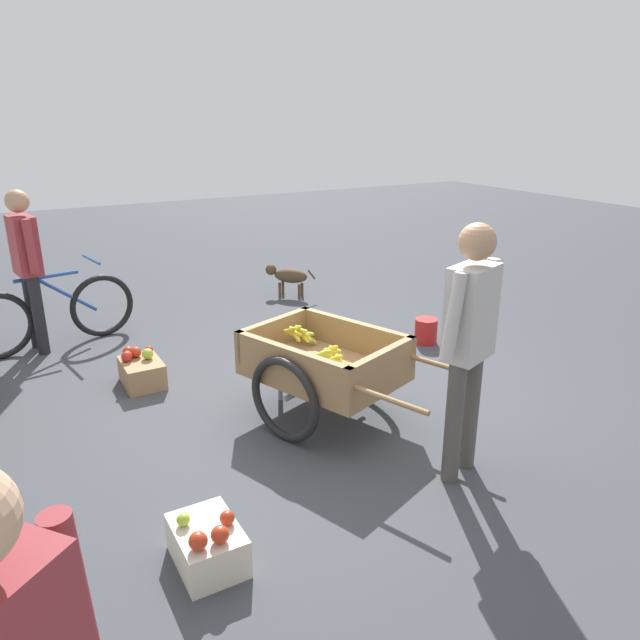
# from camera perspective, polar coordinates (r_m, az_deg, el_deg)

# --- Properties ---
(ground_plane) EXTENTS (24.00, 24.00, 0.00)m
(ground_plane) POSITION_cam_1_polar(r_m,az_deg,el_deg) (4.94, -0.25, -7.87)
(ground_plane) COLOR #3D3F44
(fruit_cart) EXTENTS (1.81, 1.28, 0.69)m
(fruit_cart) POSITION_cam_1_polar(r_m,az_deg,el_deg) (4.53, 0.45, -4.38)
(fruit_cart) COLOR #937047
(fruit_cart) RESTS_ON ground
(vendor_person) EXTENTS (0.30, 0.54, 1.65)m
(vendor_person) POSITION_cam_1_polar(r_m,az_deg,el_deg) (3.75, 14.01, -1.01)
(vendor_person) COLOR #4C4742
(vendor_person) RESTS_ON ground
(bicycle) EXTENTS (0.48, 1.65, 0.85)m
(bicycle) POSITION_cam_1_polar(r_m,az_deg,el_deg) (6.52, -24.07, 0.58)
(bicycle) COLOR black
(bicycle) RESTS_ON ground
(cyclist_person) EXTENTS (0.51, 0.25, 1.58)m
(cyclist_person) POSITION_cam_1_polar(r_m,az_deg,el_deg) (6.34, -26.10, 5.33)
(cyclist_person) COLOR black
(cyclist_person) RESTS_ON ground
(dog) EXTENTS (0.52, 0.49, 0.40)m
(dog) POSITION_cam_1_polar(r_m,az_deg,el_deg) (7.66, -3.07, 4.23)
(dog) COLOR #4C3823
(dog) RESTS_ON ground
(plastic_bucket) EXTENTS (0.23, 0.23, 0.26)m
(plastic_bucket) POSITION_cam_1_polar(r_m,az_deg,el_deg) (6.22, 10.02, -1.02)
(plastic_bucket) COLOR #B21E1E
(plastic_bucket) RESTS_ON ground
(apple_crate) EXTENTS (0.44, 0.32, 0.31)m
(apple_crate) POSITION_cam_1_polar(r_m,az_deg,el_deg) (5.43, -16.60, -4.61)
(apple_crate) COLOR #99754C
(apple_crate) RESTS_ON ground
(mixed_fruit_crate) EXTENTS (0.44, 0.32, 0.31)m
(mixed_fruit_crate) POSITION_cam_1_polar(r_m,az_deg,el_deg) (3.38, -10.63, -20.18)
(mixed_fruit_crate) COLOR beige
(mixed_fruit_crate) RESTS_ON ground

